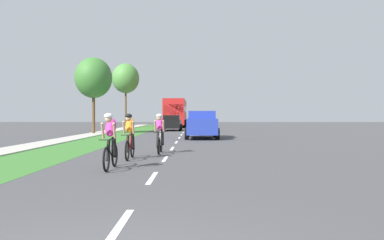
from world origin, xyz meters
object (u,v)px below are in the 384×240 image
cyclist_distant (160,133)px  cyclist_trailing (130,136)px  bus_red (176,112)px  pickup_silver (181,119)px  street_tree_far (126,78)px  cyclist_lead (110,141)px  street_tree_near (93,78)px  sedan_black (172,123)px  suv_blue (202,124)px

cyclist_distant → cyclist_trailing: bearing=-114.0°
bus_red → pickup_silver: size_ratio=2.27×
cyclist_distant → bus_red: (-1.10, 34.12, 1.17)m
cyclist_trailing → street_tree_far: 36.30m
cyclist_trailing → bus_red: 36.08m
cyclist_lead → bus_red: bearing=90.2°
pickup_silver → cyclist_trailing: bearing=-89.9°
street_tree_near → sedan_black: bearing=46.9°
sedan_black → bus_red: bearing=91.0°
sedan_black → street_tree_near: size_ratio=0.69×
pickup_silver → sedan_black: bearing=-89.8°
bus_red → street_tree_far: bearing=-173.0°
bus_red → street_tree_far: street_tree_far is taller
cyclist_trailing → sedan_black: size_ratio=0.40×
cyclist_trailing → street_tree_near: size_ratio=0.28×
sedan_black → street_tree_near: 9.57m
cyclist_trailing → pickup_silver: (-0.12, 53.47, 0.02)m
cyclist_lead → suv_blue: bearing=78.8°
cyclist_distant → cyclist_lead: bearing=-102.7°
cyclist_trailing → bus_red: (-0.24, 36.06, 1.17)m
street_tree_near → pickup_silver: bearing=80.6°
bus_red → street_tree_far: (-6.39, -0.79, 4.24)m
cyclist_distant → pickup_silver: bearing=91.1°
cyclist_trailing → street_tree_near: bearing=108.8°
cyclist_distant → suv_blue: size_ratio=0.37×
sedan_black → street_tree_far: bearing=120.7°
sedan_black → bus_red: 11.99m
cyclist_trailing → pickup_silver: size_ratio=0.34×
suv_blue → cyclist_trailing: bearing=-102.9°
cyclist_trailing → sedan_black: bearing=90.1°
cyclist_lead → cyclist_distant: 4.48m
sedan_black → pickup_silver: size_ratio=0.84×
bus_red → street_tree_far: size_ratio=1.42×
cyclist_distant → street_tree_near: 17.62m
cyclist_distant → street_tree_near: size_ratio=0.28×
cyclist_trailing → cyclist_lead: bearing=-92.9°
suv_blue → pickup_silver: (-2.82, 41.67, -0.12)m
bus_red → street_tree_near: street_tree_near is taller
suv_blue → sedan_black: (-2.73, 12.34, -0.18)m
cyclist_lead → suv_blue: suv_blue is taller
suv_blue → sedan_black: size_ratio=1.09×
cyclist_lead → street_tree_far: 38.64m
cyclist_trailing → street_tree_far: street_tree_far is taller
cyclist_distant → street_tree_far: bearing=102.7°
sedan_black → pickup_silver: 29.33m
suv_blue → street_tree_near: street_tree_near is taller
bus_red → suv_blue: bearing=-83.1°
cyclist_trailing → cyclist_distant: bearing=66.0°
suv_blue → cyclist_distant: bearing=-100.6°
cyclist_distant → sedan_black: size_ratio=0.40×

